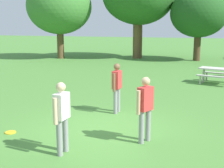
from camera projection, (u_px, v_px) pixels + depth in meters
ground_plane at (102, 128)px, 8.40m from camera, size 120.00×120.00×0.00m
person_thrower at (62, 113)px, 6.59m from camera, size 0.24×0.61×1.64m
person_catcher at (117, 85)px, 9.72m from camera, size 0.24×0.61×1.64m
person_bystander at (145, 105)px, 7.25m from camera, size 0.37×0.56×1.64m
frisbee at (10, 132)px, 8.05m from camera, size 0.29×0.29×0.03m
picnic_table_near at (218, 72)px, 14.63m from camera, size 1.98×1.77×0.77m
tree_tall_left at (59, 7)px, 24.89m from camera, size 5.40×5.40×6.64m
tree_slender_mid at (199, 13)px, 23.34m from camera, size 4.46×4.46×5.64m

